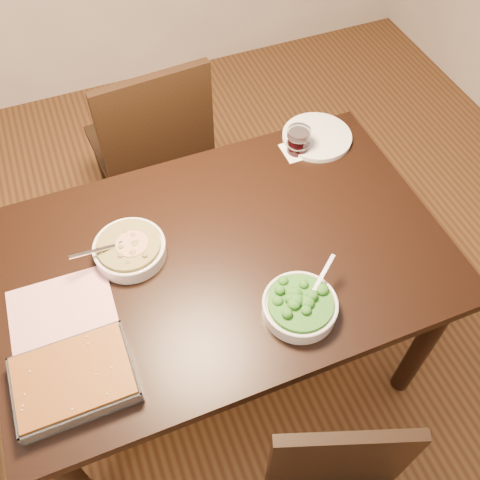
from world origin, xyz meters
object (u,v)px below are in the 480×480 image
Objects in this scene: dinner_plate at (317,137)px; table at (222,271)px; stew_bowl at (130,249)px; chair_far at (153,145)px; wine_tumbler at (298,140)px; broccoli_bowl at (300,306)px; baking_dish at (74,379)px.

table is at bearing -144.88° from dinner_plate.
chair_far is at bearing 70.80° from stew_bowl.
wine_tumbler is at bearing 129.76° from chair_far.
dinner_plate is 0.26× the size of chair_far.
wine_tumbler is at bearing 38.24° from table.
table is at bearing 117.35° from broccoli_bowl.
stew_bowl reaches higher than dinner_plate.
table is at bearing -21.56° from stew_bowl.
wine_tumbler is at bearing 32.19° from baking_dish.
chair_far reaches higher than broccoli_bowl.
baking_dish is 1.18m from dinner_plate.
stew_bowl reaches higher than baking_dish.
broccoli_bowl is at bearing -120.55° from dinner_plate.
baking_dish is at bearing 178.15° from broccoli_bowl.
wine_tumbler is 0.10× the size of chair_far.
wine_tumbler reaches higher than broccoli_bowl.
stew_bowl is 0.76m from chair_far.
wine_tumbler reaches higher than baking_dish.
chair_far reaches higher than baking_dish.
wine_tumbler is 0.68m from chair_far.
stew_bowl and broccoli_bowl have the same top height.
chair_far reaches higher than wine_tumbler.
broccoli_bowl is at bearing -114.83° from wine_tumbler.
stew_bowl reaches higher than table.
chair_far reaches higher than table.
stew_bowl is at bearing 158.44° from table.
table is 0.57m from baking_dish.
broccoli_bowl reaches higher than dinner_plate.
chair_far is at bearing 98.82° from broccoli_bowl.
broccoli_bowl is 0.23× the size of chair_far.
dinner_plate is 0.71m from chair_far.
baking_dish is 3.28× the size of wine_tumbler.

